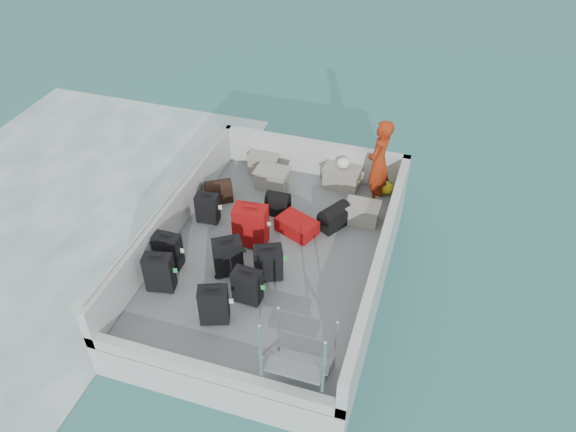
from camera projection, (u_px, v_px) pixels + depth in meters
name	position (u px, v px, depth m)	size (l,w,h in m)	color
ground	(272.00, 281.00, 9.43)	(160.00, 160.00, 0.00)	#1A5C59
wake_foam	(31.00, 225.00, 10.55)	(10.00, 10.00, 0.00)	white
ferry_hull	(272.00, 268.00, 9.24)	(3.60, 5.00, 0.60)	silver
deck	(272.00, 255.00, 9.04)	(3.30, 4.70, 0.02)	slate
deck_fittings	(286.00, 255.00, 8.48)	(3.60, 5.00, 0.90)	#BABFBF
suitcase_0	(159.00, 273.00, 8.25)	(0.42, 0.24, 0.65)	black
suitcase_1	(168.00, 251.00, 8.65)	(0.40, 0.23, 0.61)	black
suitcase_2	(208.00, 208.00, 9.51)	(0.38, 0.23, 0.55)	black
suitcase_3	(214.00, 305.00, 7.77)	(0.41, 0.24, 0.63)	black
suitcase_4	(228.00, 257.00, 8.52)	(0.43, 0.26, 0.64)	black
suitcase_5	(251.00, 226.00, 9.01)	(0.54, 0.32, 0.74)	#9B0B0E
suitcase_6	(247.00, 286.00, 8.09)	(0.41, 0.24, 0.57)	black
suitcase_7	(268.00, 263.00, 8.44)	(0.43, 0.24, 0.60)	black
suitcase_8	(297.00, 226.00, 9.38)	(0.43, 0.65, 0.26)	#9B0B0E
duffel_0	(219.00, 193.00, 10.05)	(0.47, 0.30, 0.32)	black
duffel_1	(278.00, 205.00, 9.77)	(0.40, 0.30, 0.32)	black
duffel_2	(334.00, 218.00, 9.49)	(0.54, 0.30, 0.32)	black
crate_0	(264.00, 164.00, 10.77)	(0.54, 0.37, 0.33)	gray
crate_1	(272.00, 179.00, 10.36)	(0.57, 0.40, 0.35)	gray
crate_2	(342.00, 177.00, 10.37)	(0.64, 0.44, 0.38)	gray
crate_3	(362.00, 213.00, 9.58)	(0.55, 0.38, 0.33)	gray
yellow_bag	(386.00, 188.00, 10.25)	(0.28, 0.26, 0.22)	yellow
white_bag	(343.00, 164.00, 10.19)	(0.24, 0.24, 0.18)	white
passenger	(379.00, 163.00, 9.64)	(0.59, 0.38, 1.61)	red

